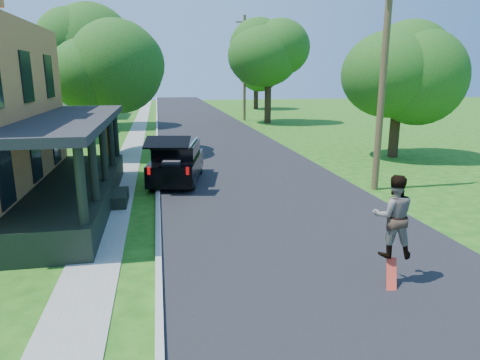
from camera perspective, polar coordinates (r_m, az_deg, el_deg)
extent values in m
plane|color=#1C4F0F|center=(10.84, 11.56, -10.78)|extent=(140.00, 140.00, 0.00)
cube|color=black|center=(29.67, -3.12, 5.18)|extent=(8.00, 120.00, 0.02)
cube|color=#AAAAA5|center=(29.42, -10.99, 4.87)|extent=(0.15, 120.00, 0.12)
cube|color=gray|center=(29.47, -14.01, 4.73)|extent=(1.30, 120.00, 0.03)
cube|color=black|center=(15.87, -20.94, -1.74)|extent=(2.40, 10.00, 0.90)
cube|color=black|center=(15.42, -21.76, 7.43)|extent=(2.60, 10.30, 0.25)
cube|color=#A8A295|center=(34.50, -27.29, 9.08)|extent=(8.00, 8.00, 5.00)
pyramid|color=black|center=(34.55, -28.19, 16.84)|extent=(12.78, 12.78, 2.20)
cube|color=#A8A295|center=(50.04, -22.24, 10.61)|extent=(8.00, 8.00, 5.00)
pyramid|color=black|center=(50.08, -22.75, 15.96)|extent=(12.78, 12.78, 2.20)
cube|color=black|center=(18.49, -8.38, 1.77)|extent=(2.64, 4.62, 0.84)
cube|color=black|center=(18.51, -8.39, 3.90)|extent=(2.18, 2.97, 0.54)
cube|color=black|center=(18.46, -8.42, 4.81)|extent=(2.23, 3.07, 0.08)
cube|color=black|center=(16.18, -9.69, 4.99)|extent=(1.83, 1.21, 0.38)
cube|color=#35353A|center=(17.17, -9.07, 1.83)|extent=(0.79, 0.72, 0.44)
cube|color=silver|center=(18.57, -10.67, 5.05)|extent=(0.53, 2.36, 0.06)
cube|color=silver|center=(18.35, -6.16, 5.11)|extent=(0.53, 2.36, 0.06)
cube|color=#990505|center=(16.49, -12.06, 1.20)|extent=(0.13, 0.08, 0.30)
cube|color=#990505|center=(16.24, -7.01, 1.21)|extent=(0.13, 0.08, 0.30)
cylinder|color=black|center=(20.07, -9.98, 1.77)|extent=(0.36, 0.71, 0.67)
cylinder|color=black|center=(19.84, -5.46, 1.78)|extent=(0.36, 0.71, 0.67)
cylinder|color=black|center=(17.33, -11.66, -0.22)|extent=(0.36, 0.71, 0.67)
cylinder|color=black|center=(17.06, -6.43, -0.24)|extent=(0.36, 0.71, 0.67)
imported|color=black|center=(9.81, 19.76, -4.54)|extent=(1.04, 0.90, 1.83)
cube|color=red|center=(9.99, 19.54, -11.91)|extent=(0.43, 0.55, 0.68)
cylinder|color=black|center=(25.33, -17.12, 6.79)|extent=(0.68, 0.68, 3.23)
sphere|color=#396C1D|center=(25.18, -17.65, 13.97)|extent=(5.40, 5.40, 4.67)
sphere|color=#396C1D|center=(24.93, -16.78, 16.43)|extent=(4.68, 4.68, 4.04)
sphere|color=#396C1D|center=(25.58, -19.00, 15.02)|extent=(4.80, 4.80, 4.15)
cylinder|color=black|center=(39.55, -20.19, 9.36)|extent=(0.83, 0.83, 3.88)
sphere|color=#396C1D|center=(39.51, -20.70, 15.36)|extent=(8.60, 8.60, 6.63)
sphere|color=#396C1D|center=(39.07, -20.56, 17.57)|extent=(7.45, 7.45, 5.75)
sphere|color=#396C1D|center=(40.23, -21.18, 16.33)|extent=(7.64, 7.64, 5.90)
cylinder|color=black|center=(25.25, 19.89, 6.06)|extent=(0.64, 0.64, 2.80)
sphere|color=#396C1D|center=(25.06, 20.47, 12.89)|extent=(5.67, 5.67, 4.84)
sphere|color=#396C1D|center=(24.94, 21.78, 15.26)|extent=(4.91, 4.91, 4.19)
sphere|color=#396C1D|center=(25.27, 19.20, 14.22)|extent=(5.04, 5.04, 4.30)
cylinder|color=black|center=(40.88, 3.73, 10.52)|extent=(0.75, 0.75, 4.21)
sphere|color=#396C1D|center=(40.85, 3.82, 16.49)|extent=(7.95, 7.95, 6.45)
sphere|color=#396C1D|center=(40.89, 4.66, 18.48)|extent=(6.89, 6.89, 5.59)
sphere|color=#396C1D|center=(41.00, 2.83, 17.49)|extent=(7.07, 7.07, 5.73)
cylinder|color=black|center=(58.11, 2.13, 10.96)|extent=(0.66, 0.66, 3.05)
sphere|color=#396C1D|center=(58.04, 2.16, 14.19)|extent=(5.78, 5.78, 5.25)
sphere|color=#396C1D|center=(57.89, 2.70, 15.34)|extent=(5.01, 5.01, 4.55)
sphere|color=#396C1D|center=(58.28, 1.51, 14.76)|extent=(5.14, 5.14, 4.66)
cylinder|color=#4E3F24|center=(17.42, 18.54, 12.98)|extent=(0.31, 0.31, 8.82)
cylinder|color=#4E3F24|center=(43.26, 0.60, 14.57)|extent=(0.34, 0.34, 10.00)
cube|color=#4E3F24|center=(43.54, 0.61, 20.33)|extent=(1.65, 0.61, 0.13)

